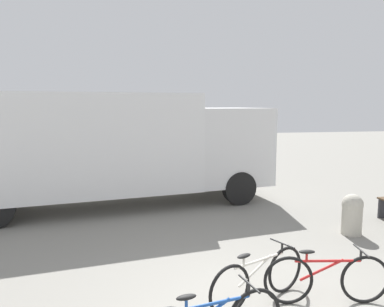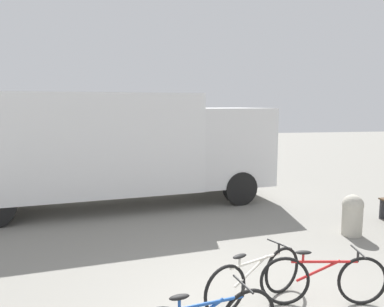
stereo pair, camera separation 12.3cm
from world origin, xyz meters
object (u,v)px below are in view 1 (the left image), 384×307
delivery_truck (109,144)px  bicycle_far (327,278)px  bicycle_middle (259,278)px  bollard_near_bench (352,213)px

delivery_truck → bicycle_far: 6.60m
bicycle_middle → bicycle_far: same height
delivery_truck → bollard_near_bench: delivery_truck is taller
delivery_truck → bicycle_far: (3.01, -5.73, -1.28)m
bicycle_far → delivery_truck: bearing=127.1°
delivery_truck → bicycle_far: delivery_truck is taller
delivery_truck → bicycle_middle: delivery_truck is taller
bicycle_far → bollard_near_bench: (1.99, 2.42, 0.09)m
delivery_truck → bicycle_middle: bearing=-77.8°
bicycle_middle → bollard_near_bench: 3.65m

